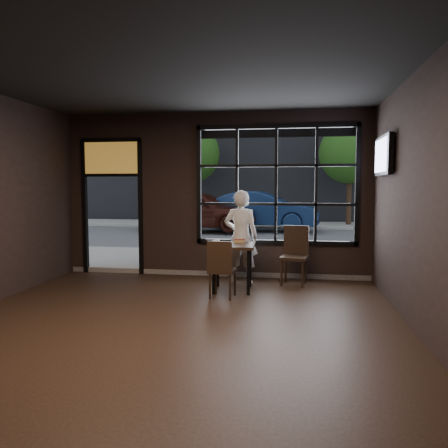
% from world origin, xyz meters
% --- Properties ---
extents(floor, '(6.00, 7.00, 0.02)m').
position_xyz_m(floor, '(0.00, 0.00, -0.01)').
color(floor, black).
rests_on(floor, ground).
extents(ceiling, '(6.00, 7.00, 0.02)m').
position_xyz_m(ceiling, '(0.00, 0.00, 3.21)').
color(ceiling, black).
rests_on(ceiling, ground).
extents(wall_right, '(0.04, 7.00, 3.20)m').
position_xyz_m(wall_right, '(3.00, 0.00, 1.60)').
color(wall_right, black).
rests_on(wall_right, ground).
extents(window_frame, '(3.06, 0.12, 2.28)m').
position_xyz_m(window_frame, '(1.20, 3.50, 1.80)').
color(window_frame, black).
rests_on(window_frame, ground).
extents(stained_transom, '(1.20, 0.06, 0.70)m').
position_xyz_m(stained_transom, '(-2.10, 3.50, 2.35)').
color(stained_transom, orange).
rests_on(stained_transom, ground).
extents(street_asphalt, '(60.00, 41.00, 0.04)m').
position_xyz_m(street_asphalt, '(0.00, 24.00, -0.02)').
color(street_asphalt, '#545456').
rests_on(street_asphalt, ground).
extents(building_across, '(28.00, 12.00, 15.00)m').
position_xyz_m(building_across, '(0.00, 23.00, 7.50)').
color(building_across, '#5B5956').
rests_on(building_across, ground).
extents(cafe_table, '(0.77, 0.77, 0.80)m').
position_xyz_m(cafe_table, '(0.52, 2.35, 0.40)').
color(cafe_table, black).
rests_on(cafe_table, floor).
extents(chair_near, '(0.44, 0.44, 0.92)m').
position_xyz_m(chair_near, '(0.43, 1.88, 0.46)').
color(chair_near, black).
rests_on(chair_near, floor).
extents(chair_window, '(0.53, 0.53, 1.06)m').
position_xyz_m(chair_window, '(1.56, 2.97, 0.53)').
color(chair_window, black).
rests_on(chair_window, floor).
extents(man, '(0.64, 0.43, 1.71)m').
position_xyz_m(man, '(0.59, 2.96, 0.85)').
color(man, silver).
rests_on(man, floor).
extents(hotdog, '(0.21, 0.11, 0.06)m').
position_xyz_m(hotdog, '(0.61, 2.58, 0.82)').
color(hotdog, tan).
rests_on(hotdog, cafe_table).
extents(cup, '(0.13, 0.13, 0.10)m').
position_xyz_m(cup, '(0.28, 2.18, 0.84)').
color(cup, silver).
rests_on(cup, cafe_table).
extents(tv, '(0.12, 1.06, 0.62)m').
position_xyz_m(tv, '(2.93, 2.35, 2.26)').
color(tv, black).
rests_on(tv, wall_right).
extents(navy_car, '(4.67, 2.05, 1.49)m').
position_xyz_m(navy_car, '(0.29, 12.49, 0.85)').
color(navy_car, '#122448').
rests_on(navy_car, street_asphalt).
extents(maroon_car, '(4.74, 2.44, 1.54)m').
position_xyz_m(maroon_car, '(-2.11, 11.82, 0.87)').
color(maroon_car, '#35110B').
rests_on(maroon_car, street_asphalt).
extents(tree_left, '(2.74, 2.74, 4.68)m').
position_xyz_m(tree_left, '(-3.22, 15.11, 3.29)').
color(tree_left, '#332114').
rests_on(tree_left, street_asphalt).
extents(tree_right, '(2.70, 2.70, 4.61)m').
position_xyz_m(tree_right, '(3.98, 15.12, 3.24)').
color(tree_right, '#332114').
rests_on(tree_right, street_asphalt).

